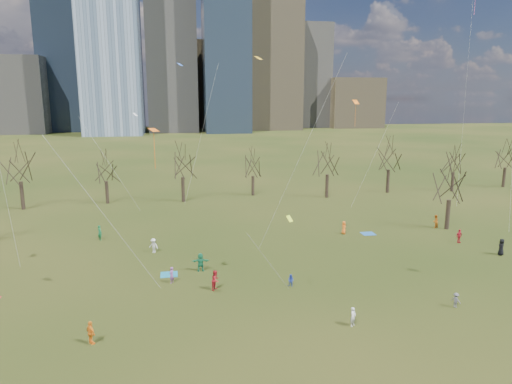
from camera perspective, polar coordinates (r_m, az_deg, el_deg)
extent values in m
plane|color=black|center=(38.01, 3.28, -14.05)|extent=(500.00, 500.00, 0.00)
cube|color=slate|center=(228.91, -18.02, 21.76)|extent=(26.00, 26.00, 118.00)
cube|color=slate|center=(240.32, -10.60, 18.82)|extent=(24.00, 24.00, 95.00)
cube|color=#384C66|center=(232.61, -3.81, 20.47)|extent=(22.00, 22.00, 105.00)
cube|color=#726347|center=(254.67, 2.01, 15.98)|extent=(28.00, 28.00, 72.00)
cube|color=#384C66|center=(259.07, -22.40, 14.29)|extent=(25.00, 25.00, 65.00)
cube|color=slate|center=(274.93, 6.58, 14.12)|extent=(22.00, 22.00, 58.00)
cube|color=#726347|center=(273.72, -7.59, 13.06)|extent=(30.00, 30.00, 48.00)
cube|color=slate|center=(255.17, -28.20, 10.59)|extent=(35.00, 30.00, 36.00)
cube|color=#726347|center=(278.13, 11.84, 10.84)|extent=(30.00, 28.00, 28.00)
cylinder|color=black|center=(77.18, -27.19, -0.39)|extent=(0.55, 0.55, 4.28)
cylinder|color=black|center=(76.51, -18.13, -0.03)|extent=(0.52, 0.52, 3.60)
cylinder|color=black|center=(74.71, -9.10, 0.31)|extent=(0.54, 0.54, 4.05)
cylinder|color=black|center=(78.81, -0.39, 0.80)|extent=(0.51, 0.51, 3.38)
cylinder|color=black|center=(77.89, 8.85, 0.75)|extent=(0.54, 0.54, 3.96)
cylinder|color=black|center=(84.28, 16.15, 1.31)|extent=(0.54, 0.54, 4.14)
cylinder|color=black|center=(89.44, 23.34, 1.18)|extent=(0.52, 0.52, 3.51)
cylinder|color=black|center=(98.06, 28.58, 1.62)|extent=(0.53, 0.53, 3.74)
cylinder|color=black|center=(63.29, 22.84, -2.61)|extent=(0.53, 0.53, 3.83)
cube|color=teal|center=(44.89, -10.82, -10.08)|extent=(1.60, 1.50, 0.03)
cube|color=#235CA4|center=(58.46, 13.83, -5.08)|extent=(1.60, 1.50, 0.03)
imported|color=silver|center=(35.45, 12.04, -14.99)|extent=(0.63, 0.60, 1.45)
imported|color=red|center=(40.71, -5.08, -10.91)|extent=(1.03, 1.09, 1.78)
imported|color=#5C5C61|center=(40.80, 23.71, -12.27)|extent=(0.80, 0.91, 1.22)
imported|color=orange|center=(34.27, -19.94, -16.22)|extent=(0.94, 1.03, 1.69)
imported|color=#1C7E51|center=(44.97, -6.94, -8.69)|extent=(1.71, 0.61, 1.82)
imported|color=black|center=(55.61, 28.33, -6.07)|extent=(0.93, 1.05, 1.80)
imported|color=#9551A2|center=(42.68, -10.51, -10.16)|extent=(0.60, 0.66, 1.52)
imported|color=#2A43B8|center=(41.43, 4.39, -10.97)|extent=(0.70, 0.68, 1.13)
imported|color=silver|center=(51.00, -12.69, -6.55)|extent=(1.20, 1.04, 1.61)
imported|color=red|center=(58.14, 24.05, -5.05)|extent=(1.00, 0.63, 1.59)
imported|color=orange|center=(57.51, 10.91, -4.39)|extent=(0.54, 0.81, 1.63)
imported|color=#166637|center=(57.17, -18.95, -4.83)|extent=(0.75, 0.78, 1.80)
imported|color=orange|center=(63.52, 21.50, -3.43)|extent=(1.02, 0.92, 1.72)
plane|color=orange|center=(35.49, -12.68, 7.59)|extent=(1.14, 1.13, 0.23)
cylinder|color=silver|center=(35.06, -18.04, -3.31)|extent=(6.99, 3.56, 12.74)
cylinder|color=orange|center=(35.63, -12.56, 5.02)|extent=(0.04, 0.04, 2.70)
plane|color=yellow|center=(44.27, 0.31, 16.40)|extent=(1.03, 1.01, 0.35)
cylinder|color=silver|center=(42.21, 5.30, 3.83)|extent=(6.35, 6.17, 18.76)
plane|color=blue|center=(65.17, -9.47, 15.44)|extent=(1.07, 1.08, 0.38)
cylinder|color=silver|center=(63.42, -6.94, 6.76)|extent=(4.88, 3.81, 19.60)
plane|color=orange|center=(64.45, 12.38, 10.94)|extent=(1.13, 0.97, 0.61)
cylinder|color=silver|center=(64.46, 14.54, 4.32)|extent=(4.70, 3.05, 14.61)
cylinder|color=orange|center=(64.48, 12.31, 9.34)|extent=(0.04, 0.04, 3.00)
plane|color=#D7F927|center=(35.79, 4.22, -3.34)|extent=(0.73, 0.67, 0.44)
cylinder|color=silver|center=(34.76, 1.64, -8.82)|extent=(3.94, 3.22, 5.84)
cylinder|color=silver|center=(66.22, 24.63, 9.86)|extent=(4.01, 5.33, 28.46)
cylinder|color=#F55AAF|center=(70.56, 25.68, 20.31)|extent=(0.04, 0.04, 2.40)
plane|color=white|center=(62.90, -14.86, 9.35)|extent=(0.76, 0.81, 0.41)
cylinder|color=silver|center=(61.35, -17.63, 3.04)|extent=(6.25, 4.92, 13.00)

